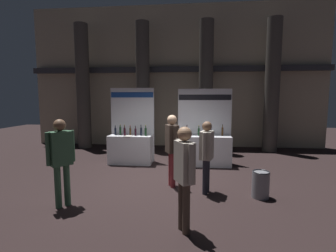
# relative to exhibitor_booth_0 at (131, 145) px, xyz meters

# --- Properties ---
(ground_plane) EXTENTS (26.44, 26.44, 0.00)m
(ground_plane) POSITION_rel_exhibitor_booth_0_xyz_m (1.27, -1.82, -0.61)
(ground_plane) COLOR black
(hall_colonnade) EXTENTS (13.22, 1.30, 6.31)m
(hall_colonnade) POSITION_rel_exhibitor_booth_0_xyz_m (1.27, 3.10, 2.43)
(hall_colonnade) COLOR tan
(hall_colonnade) RESTS_ON ground_plane
(exhibitor_booth_0) EXTENTS (1.51, 0.70, 2.54)m
(exhibitor_booth_0) POSITION_rel_exhibitor_booth_0_xyz_m (0.00, 0.00, 0.00)
(exhibitor_booth_0) COLOR white
(exhibitor_booth_0) RESTS_ON ground_plane
(exhibitor_booth_1) EXTENTS (1.78, 0.66, 2.50)m
(exhibitor_booth_1) POSITION_rel_exhibitor_booth_0_xyz_m (2.46, 0.01, -0.00)
(exhibitor_booth_1) COLOR white
(exhibitor_booth_1) RESTS_ON ground_plane
(trash_bin) EXTENTS (0.37, 0.37, 0.59)m
(trash_bin) POSITION_rel_exhibitor_booth_0_xyz_m (3.57, -2.58, -0.31)
(trash_bin) COLOR slate
(trash_bin) RESTS_ON ground_plane
(visitor_0) EXTENTS (0.35, 0.52, 1.66)m
(visitor_0) POSITION_rel_exhibitor_booth_0_xyz_m (2.39, -2.43, 0.39)
(visitor_0) COLOR #23232D
(visitor_0) RESTS_ON ground_plane
(visitor_1) EXTENTS (0.37, 0.47, 1.78)m
(visitor_1) POSITION_rel_exhibitor_booth_0_xyz_m (1.57, -2.08, 0.46)
(visitor_1) COLOR maroon
(visitor_1) RESTS_ON ground_plane
(visitor_3) EXTENTS (0.43, 0.45, 1.78)m
(visitor_3) POSITION_rel_exhibitor_booth_0_xyz_m (-0.53, -3.44, 0.46)
(visitor_3) COLOR #33563D
(visitor_3) RESTS_ON ground_plane
(visitor_4) EXTENTS (0.36, 0.49, 1.73)m
(visitor_4) POSITION_rel_exhibitor_booth_0_xyz_m (1.94, -4.13, 0.42)
(visitor_4) COLOR #47382D
(visitor_4) RESTS_ON ground_plane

